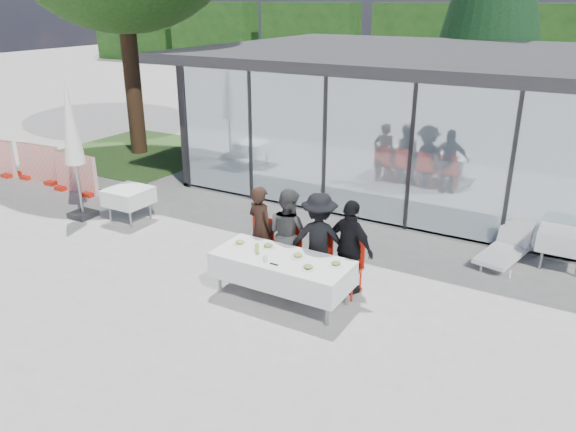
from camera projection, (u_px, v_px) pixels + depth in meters
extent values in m
plane|color=#A19D99|center=(263.00, 300.00, 9.19)|extent=(90.00, 90.00, 0.00)
cube|color=gray|center=(491.00, 185.00, 14.70)|extent=(14.00, 8.00, 0.10)
cube|color=black|center=(524.00, 103.00, 17.28)|extent=(14.00, 0.20, 3.20)
cube|color=black|center=(267.00, 103.00, 17.36)|extent=(0.20, 8.00, 3.20)
cube|color=silver|center=(459.00, 164.00, 10.93)|extent=(13.60, 0.06, 3.10)
cube|color=#2D2D30|center=(505.00, 57.00, 13.19)|extent=(14.80, 8.80, 0.24)
cube|color=#262628|center=(187.00, 127.00, 14.11)|extent=(0.08, 0.10, 3.10)
cube|color=#262628|center=(251.00, 136.00, 13.20)|extent=(0.08, 0.10, 3.10)
cube|color=#262628|center=(325.00, 146.00, 12.29)|extent=(0.08, 0.10, 3.10)
cube|color=#262628|center=(411.00, 157.00, 11.39)|extent=(0.08, 0.10, 3.10)
cube|color=#262628|center=(511.00, 171.00, 10.48)|extent=(0.08, 0.10, 3.10)
cube|color=red|center=(381.00, 171.00, 14.51)|extent=(0.45, 0.45, 0.90)
cube|color=red|center=(444.00, 175.00, 14.21)|extent=(0.45, 0.45, 0.90)
cube|color=red|center=(548.00, 196.00, 12.64)|extent=(0.45, 0.45, 0.90)
cube|color=#163711|center=(134.00, 31.00, 45.00)|extent=(6.50, 2.00, 4.40)
cube|color=#163711|center=(214.00, 34.00, 41.27)|extent=(6.50, 2.00, 4.40)
cube|color=#163711|center=(310.00, 37.00, 37.53)|extent=(6.50, 2.00, 4.40)
cube|color=#163711|center=(427.00, 42.00, 33.80)|extent=(6.50, 2.00, 4.40)
cube|color=#163711|center=(574.00, 47.00, 30.06)|extent=(6.50, 2.00, 4.40)
cube|color=white|center=(282.00, 269.00, 9.04)|extent=(2.26, 0.96, 0.42)
cylinder|color=gray|center=(219.00, 274.00, 9.30)|extent=(0.06, 0.06, 0.71)
cylinder|color=gray|center=(328.00, 304.00, 8.36)|extent=(0.06, 0.06, 0.71)
cylinder|color=gray|center=(243.00, 258.00, 9.86)|extent=(0.06, 0.06, 0.71)
cylinder|color=gray|center=(347.00, 285.00, 8.93)|extent=(0.06, 0.06, 0.71)
imported|color=#301D15|center=(261.00, 228.00, 10.00)|extent=(0.71, 0.71, 1.57)
cube|color=red|center=(258.00, 248.00, 10.03)|extent=(0.44, 0.44, 0.05)
cube|color=red|center=(263.00, 231.00, 10.10)|extent=(0.44, 0.04, 0.55)
cylinder|color=red|center=(244.00, 261.00, 10.05)|extent=(0.04, 0.04, 0.43)
cylinder|color=red|center=(261.00, 266.00, 9.88)|extent=(0.04, 0.04, 0.43)
cylinder|color=red|center=(255.00, 254.00, 10.34)|extent=(0.04, 0.04, 0.43)
cylinder|color=red|center=(272.00, 258.00, 10.17)|extent=(0.04, 0.04, 0.43)
imported|color=#434343|center=(288.00, 234.00, 9.72)|extent=(0.99, 0.99, 1.62)
cube|color=red|center=(285.00, 255.00, 9.76)|extent=(0.44, 0.44, 0.05)
cube|color=red|center=(291.00, 238.00, 9.83)|extent=(0.44, 0.04, 0.55)
cylinder|color=red|center=(271.00, 268.00, 9.78)|extent=(0.04, 0.04, 0.43)
cylinder|color=red|center=(289.00, 273.00, 9.62)|extent=(0.04, 0.04, 0.43)
cylinder|color=red|center=(282.00, 261.00, 10.07)|extent=(0.04, 0.04, 0.43)
cylinder|color=red|center=(299.00, 265.00, 9.91)|extent=(0.04, 0.04, 0.43)
imported|color=black|center=(319.00, 240.00, 9.44)|extent=(1.36, 1.36, 1.65)
cube|color=red|center=(316.00, 262.00, 9.48)|extent=(0.44, 0.44, 0.05)
cube|color=red|center=(321.00, 244.00, 9.55)|extent=(0.44, 0.04, 0.55)
cylinder|color=red|center=(301.00, 276.00, 9.51)|extent=(0.04, 0.04, 0.43)
cylinder|color=red|center=(320.00, 281.00, 9.34)|extent=(0.04, 0.04, 0.43)
cylinder|color=red|center=(311.00, 268.00, 9.80)|extent=(0.04, 0.04, 0.43)
cylinder|color=red|center=(329.00, 273.00, 9.63)|extent=(0.04, 0.04, 0.43)
imported|color=black|center=(350.00, 247.00, 9.17)|extent=(1.21, 1.21, 1.62)
cube|color=red|center=(347.00, 270.00, 9.21)|extent=(0.44, 0.44, 0.05)
cube|color=red|center=(352.00, 252.00, 9.28)|extent=(0.44, 0.04, 0.55)
cylinder|color=red|center=(332.00, 284.00, 9.24)|extent=(0.04, 0.04, 0.43)
cylinder|color=red|center=(352.00, 290.00, 9.07)|extent=(0.04, 0.04, 0.43)
cylinder|color=red|center=(341.00, 276.00, 9.53)|extent=(0.04, 0.04, 0.43)
cylinder|color=red|center=(360.00, 281.00, 9.36)|extent=(0.04, 0.04, 0.43)
cylinder|color=white|center=(240.00, 244.00, 9.45)|extent=(0.24, 0.24, 0.01)
ellipsoid|color=tan|center=(240.00, 242.00, 9.43)|extent=(0.15, 0.15, 0.05)
cylinder|color=white|center=(268.00, 247.00, 9.32)|extent=(0.24, 0.24, 0.01)
ellipsoid|color=#3A6C28|center=(268.00, 245.00, 9.31)|extent=(0.15, 0.15, 0.05)
cylinder|color=white|center=(298.00, 257.00, 8.97)|extent=(0.24, 0.24, 0.01)
ellipsoid|color=tan|center=(298.00, 255.00, 8.96)|extent=(0.15, 0.15, 0.05)
cylinder|color=white|center=(336.00, 265.00, 8.69)|extent=(0.24, 0.24, 0.01)
ellipsoid|color=#3A6C28|center=(336.00, 263.00, 8.67)|extent=(0.15, 0.15, 0.05)
cylinder|color=white|center=(308.00, 268.00, 8.58)|extent=(0.24, 0.24, 0.01)
ellipsoid|color=#3A6C28|center=(308.00, 266.00, 8.57)|extent=(0.15, 0.15, 0.05)
cylinder|color=#9ABD4F|center=(257.00, 248.00, 9.08)|extent=(0.06, 0.06, 0.17)
cylinder|color=silver|center=(265.00, 258.00, 8.82)|extent=(0.07, 0.07, 0.10)
cube|color=black|center=(274.00, 264.00, 8.71)|extent=(0.14, 0.03, 0.01)
cube|color=white|center=(129.00, 196.00, 12.31)|extent=(0.86, 0.86, 0.36)
cylinder|color=gray|center=(110.00, 207.00, 12.28)|extent=(0.05, 0.05, 0.72)
cylinder|color=gray|center=(130.00, 211.00, 12.00)|extent=(0.05, 0.05, 0.72)
cylinder|color=gray|center=(130.00, 199.00, 12.76)|extent=(0.05, 0.05, 0.72)
cylinder|color=gray|center=(149.00, 203.00, 12.48)|extent=(0.05, 0.05, 0.72)
cube|color=white|center=(564.00, 239.00, 10.14)|extent=(0.86, 0.86, 0.36)
cylinder|color=gray|center=(542.00, 251.00, 10.11)|extent=(0.05, 0.05, 0.72)
cylinder|color=gray|center=(547.00, 240.00, 10.60)|extent=(0.05, 0.05, 0.72)
cube|color=black|center=(83.00, 214.00, 12.67)|extent=(0.50, 0.50, 0.12)
cylinder|color=gray|center=(75.00, 159.00, 12.21)|extent=(0.06, 0.06, 2.70)
cone|color=white|center=(70.00, 124.00, 11.93)|extent=(0.44, 0.44, 1.75)
cube|color=red|center=(76.00, 173.00, 14.16)|extent=(1.40, 0.12, 1.00)
cube|color=red|center=(65.00, 187.00, 14.56)|extent=(0.30, 0.45, 0.10)
cube|color=red|center=(92.00, 193.00, 14.09)|extent=(0.30, 0.45, 0.10)
cube|color=red|center=(39.00, 163.00, 15.03)|extent=(1.40, 0.22, 1.00)
cube|color=red|center=(30.00, 176.00, 15.43)|extent=(0.30, 0.45, 0.10)
cube|color=red|center=(54.00, 182.00, 14.96)|extent=(0.30, 0.45, 0.10)
cube|color=red|center=(11.00, 174.00, 15.58)|extent=(0.30, 0.45, 0.10)
cube|color=white|center=(502.00, 254.00, 10.42)|extent=(0.86, 1.40, 0.08)
cube|color=white|center=(516.00, 232.00, 10.70)|extent=(0.64, 0.38, 0.54)
cylinder|color=white|center=(481.00, 268.00, 10.13)|extent=(0.04, 0.04, 0.14)
cylinder|color=white|center=(510.00, 274.00, 9.90)|extent=(0.04, 0.04, 0.14)
cylinder|color=white|center=(493.00, 246.00, 11.02)|extent=(0.04, 0.04, 0.14)
cylinder|color=white|center=(520.00, 251.00, 10.79)|extent=(0.04, 0.04, 0.14)
cylinder|color=#382316|center=(133.00, 83.00, 17.21)|extent=(0.50, 0.50, 4.40)
cylinder|color=#382316|center=(480.00, 112.00, 19.09)|extent=(0.44, 0.44, 2.00)
cube|color=#385926|center=(140.00, 152.00, 18.00)|extent=(5.00, 5.00, 0.02)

